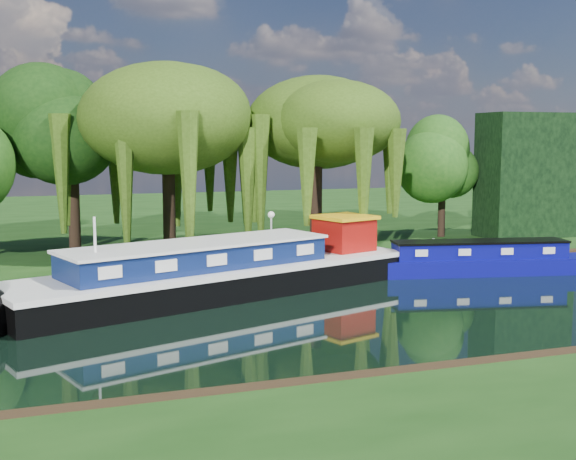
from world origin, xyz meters
name	(u,v)px	position (x,y,z in m)	size (l,w,h in m)	color
ground	(340,313)	(0.00, 0.00, 0.00)	(120.00, 120.00, 0.00)	black
far_bank	(181,218)	(0.00, 34.00, 0.23)	(120.00, 52.00, 0.45)	#14370F
dutch_barge	(222,272)	(-3.52, 4.87, 0.98)	(19.14, 9.93, 3.96)	black
narrowboat	(479,261)	(9.95, 5.47, 0.65)	(12.69, 4.56, 1.83)	#08096B
white_cruiser	(503,268)	(12.04, 6.40, 0.00)	(1.90, 2.20, 1.16)	silver
willow_left	(167,122)	(-4.22, 14.37, 7.70)	(8.32, 8.32, 9.98)	black
willow_right	(316,134)	(3.84, 12.64, 7.04)	(7.41, 7.41, 9.03)	black
tree_far_mid	(71,135)	(-9.18, 16.94, 7.01)	(5.82, 5.82, 9.52)	black
tree_far_right	(443,165)	(13.74, 15.56, 5.10)	(4.12, 4.12, 6.74)	black
conifer_hedge	(526,175)	(19.00, 14.00, 4.45)	(6.00, 3.00, 8.00)	black
lamppost	(271,222)	(0.50, 10.50, 2.42)	(0.36, 0.36, 2.56)	silver
mooring_posts	(265,257)	(-0.50, 8.40, 0.95)	(19.16, 0.16, 1.00)	silver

